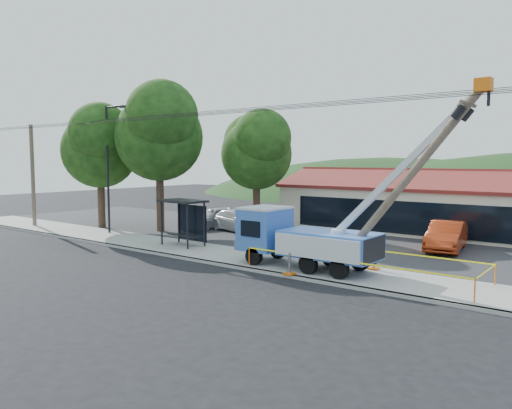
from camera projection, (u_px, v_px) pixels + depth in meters
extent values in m
plane|color=black|center=(203.00, 276.00, 22.87)|extent=(120.00, 120.00, 0.00)
cube|color=gray|center=(233.00, 266.00, 24.51)|extent=(60.00, 0.25, 0.15)
cube|color=gray|center=(257.00, 260.00, 26.01)|extent=(60.00, 4.00, 0.15)
cube|color=#28282B|center=(332.00, 241.00, 32.30)|extent=(60.00, 12.00, 0.10)
cube|color=beige|center=(436.00, 210.00, 36.00)|extent=(22.00, 8.00, 3.40)
cube|color=black|center=(416.00, 219.00, 32.86)|extent=(18.04, 0.08, 2.21)
cube|color=maroon|center=(427.00, 180.00, 34.23)|extent=(22.50, 4.53, 1.52)
cube|color=maroon|center=(446.00, 178.00, 37.37)|extent=(22.50, 4.53, 1.52)
cube|color=maroon|center=(437.00, 170.00, 35.74)|extent=(22.50, 0.30, 0.25)
cylinder|color=black|center=(108.00, 171.00, 34.94)|extent=(0.16, 0.16, 9.00)
cylinder|color=black|center=(114.00, 107.00, 33.99)|extent=(1.80, 0.14, 0.14)
cube|color=black|center=(122.00, 107.00, 33.45)|extent=(0.50, 0.22, 0.15)
cylinder|color=#332316|center=(160.00, 198.00, 36.26)|extent=(0.56, 0.56, 5.06)
sphere|color=black|center=(159.00, 137.00, 35.86)|extent=(6.30, 6.30, 6.30)
sphere|color=black|center=(156.00, 123.00, 37.19)|extent=(5.04, 5.04, 5.04)
sphere|color=black|center=(162.00, 116.00, 34.31)|extent=(5.04, 5.04, 5.04)
cylinder|color=#332316|center=(101.00, 200.00, 38.17)|extent=(0.56, 0.56, 4.40)
sphere|color=black|center=(100.00, 150.00, 37.82)|extent=(5.70, 5.70, 5.70)
sphere|color=black|center=(99.00, 138.00, 39.02)|extent=(4.56, 4.56, 4.56)
sphere|color=black|center=(100.00, 134.00, 36.42)|extent=(4.56, 4.56, 4.56)
cylinder|color=#332316|center=(256.00, 203.00, 37.18)|extent=(0.56, 0.56, 4.18)
sphere|color=black|center=(256.00, 154.00, 36.85)|extent=(5.25, 5.25, 5.25)
sphere|color=black|center=(251.00, 142.00, 37.96)|extent=(4.20, 4.20, 4.20)
sphere|color=black|center=(262.00, 138.00, 35.56)|extent=(4.20, 4.20, 4.20)
ellipsoid|color=#1F3914|center=(385.00, 195.00, 75.29)|extent=(78.40, 56.00, 28.00)
cylinder|color=brown|center=(33.00, 176.00, 38.93)|extent=(0.30, 0.30, 8.00)
cylinder|color=black|center=(246.00, 112.00, 24.61)|extent=(60.00, 0.02, 0.02)
cylinder|color=black|center=(252.00, 110.00, 24.99)|extent=(60.00, 0.02, 0.02)
cylinder|color=black|center=(258.00, 109.00, 25.38)|extent=(60.00, 0.02, 0.02)
cylinder|color=black|center=(263.00, 107.00, 25.68)|extent=(60.00, 0.02, 0.02)
cylinder|color=black|center=(254.00, 256.00, 24.48)|extent=(0.88, 0.29, 0.88)
cylinder|color=black|center=(278.00, 250.00, 26.09)|extent=(0.88, 0.29, 0.88)
cylinder|color=black|center=(308.00, 264.00, 22.57)|extent=(0.88, 0.29, 0.88)
cylinder|color=black|center=(331.00, 257.00, 24.18)|extent=(0.88, 0.29, 0.88)
cylinder|color=black|center=(339.00, 269.00, 21.61)|extent=(0.88, 0.29, 0.88)
cylinder|color=black|center=(360.00, 261.00, 23.23)|extent=(0.88, 0.29, 0.88)
cube|color=black|center=(309.00, 254.00, 23.71)|extent=(6.44, 0.98, 0.24)
cube|color=#366CC2|center=(265.00, 229.00, 25.23)|extent=(1.95, 2.34, 2.05)
cube|color=silver|center=(265.00, 208.00, 25.13)|extent=(1.95, 2.34, 0.12)
cube|color=black|center=(251.00, 225.00, 25.79)|extent=(0.08, 1.76, 0.88)
cube|color=gray|center=(249.00, 242.00, 25.93)|extent=(0.15, 2.25, 0.49)
cube|color=#366CC2|center=(329.00, 244.00, 23.00)|extent=(4.49, 2.34, 1.17)
cylinder|color=silver|center=(339.00, 236.00, 22.66)|extent=(0.68, 0.68, 0.59)
cube|color=silver|center=(404.00, 165.00, 20.55)|extent=(6.16, 0.27, 6.15)
cube|color=gray|center=(412.00, 159.00, 20.35)|extent=(3.71, 0.18, 3.70)
cube|color=orange|center=(484.00, 85.00, 18.30)|extent=(0.59, 0.49, 0.49)
cube|color=orange|center=(290.00, 274.00, 22.46)|extent=(0.44, 0.44, 0.08)
cube|color=orange|center=(374.00, 269.00, 23.52)|extent=(0.44, 0.44, 0.08)
cylinder|color=brown|center=(399.00, 189.00, 20.60)|extent=(6.49, 0.34, 8.11)
cube|color=brown|center=(468.00, 104.00, 18.71)|extent=(0.18, 1.89, 0.18)
cylinder|color=black|center=(466.00, 114.00, 19.28)|extent=(0.62, 0.38, 0.65)
cylinder|color=black|center=(458.00, 112.00, 18.46)|extent=(0.62, 0.38, 0.65)
cylinder|color=black|center=(162.00, 223.00, 30.24)|extent=(0.12, 0.12, 2.62)
cylinder|color=black|center=(187.00, 227.00, 28.64)|extent=(0.12, 0.12, 2.62)
cylinder|color=black|center=(179.00, 221.00, 31.21)|extent=(0.12, 0.12, 2.62)
cylinder|color=black|center=(204.00, 224.00, 29.61)|extent=(0.12, 0.12, 2.62)
cube|color=black|center=(183.00, 201.00, 29.80)|extent=(2.96, 1.95, 0.13)
cube|color=black|center=(192.00, 222.00, 30.45)|extent=(2.62, 0.25, 2.18)
cube|color=black|center=(183.00, 235.00, 29.99)|extent=(2.43, 0.61, 0.09)
cylinder|color=orange|center=(249.00, 256.00, 24.39)|extent=(0.06, 0.06, 0.92)
cylinder|color=orange|center=(475.00, 290.00, 18.01)|extent=(0.06, 0.06, 0.92)
cylinder|color=orange|center=(495.00, 274.00, 20.48)|extent=(0.06, 0.06, 0.92)
cylinder|color=orange|center=(286.00, 247.00, 26.86)|extent=(0.06, 0.06, 0.92)
cube|color=yellow|center=(345.00, 261.00, 21.16)|extent=(10.44, 0.01, 0.06)
cube|color=yellow|center=(486.00, 271.00, 19.21)|extent=(0.01, 3.14, 0.06)
cube|color=yellow|center=(376.00, 250.00, 23.63)|extent=(10.44, 0.01, 0.06)
cube|color=yellow|center=(268.00, 243.00, 25.58)|extent=(0.01, 3.14, 0.06)
imported|color=#AAACB1|center=(215.00, 229.00, 38.23)|extent=(2.46, 4.87, 1.59)
imported|color=#AA3011|center=(446.00, 252.00, 28.67)|extent=(2.51, 5.27, 1.67)
imported|color=silver|center=(239.00, 232.00, 36.38)|extent=(5.62, 3.25, 1.53)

